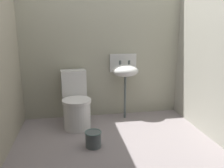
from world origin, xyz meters
TOP-DOWN VIEW (x-y plane):
  - ground_plane at (0.00, 0.00)m, footprint 2.86×2.46m
  - wall_back at (0.00, 1.08)m, footprint 2.86×0.10m
  - wall_right at (1.28, 0.10)m, footprint 0.10×2.26m
  - toilet_near_wall at (-0.45, 0.68)m, footprint 0.44×0.62m
  - sink at (0.31, 0.87)m, footprint 0.42×0.35m
  - bucket at (-0.27, 0.02)m, footprint 0.20×0.20m

SIDE VIEW (x-z plane):
  - ground_plane at x=0.00m, z-range -0.08..0.00m
  - bucket at x=-0.27m, z-range 0.00..0.20m
  - toilet_near_wall at x=-0.45m, z-range -0.07..0.71m
  - sink at x=0.31m, z-range 0.26..1.25m
  - wall_back at x=0.00m, z-range 0.00..2.44m
  - wall_right at x=1.28m, z-range 0.00..2.44m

